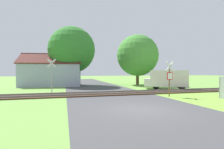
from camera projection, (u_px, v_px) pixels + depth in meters
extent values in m
plane|color=#6B9942|center=(141.00, 109.00, 9.54)|extent=(160.00, 160.00, 0.00)
cube|color=#424244|center=(128.00, 103.00, 11.47)|extent=(7.75, 80.00, 0.01)
cube|color=#422D1E|center=(110.00, 94.00, 16.07)|extent=(60.00, 2.60, 0.10)
cube|color=slate|center=(108.00, 92.00, 16.76)|extent=(60.00, 0.08, 0.12)
cube|color=slate|center=(112.00, 93.00, 15.38)|extent=(60.00, 0.08, 0.12)
cylinder|color=brown|center=(169.00, 81.00, 14.47)|extent=(0.10, 0.10, 2.67)
cube|color=red|center=(170.00, 76.00, 14.41)|extent=(0.59, 0.16, 0.60)
cube|color=white|center=(170.00, 76.00, 14.39)|extent=(0.48, 0.12, 0.49)
cube|color=white|center=(170.00, 66.00, 14.39)|extent=(0.86, 0.22, 0.88)
cube|color=white|center=(170.00, 66.00, 14.39)|extent=(0.86, 0.22, 0.88)
cylinder|color=#9E9EA5|center=(52.00, 77.00, 17.37)|extent=(0.09, 0.09, 3.19)
cube|color=white|center=(52.00, 63.00, 17.40)|extent=(0.85, 0.28, 0.88)
cube|color=white|center=(52.00, 63.00, 17.40)|extent=(0.85, 0.28, 0.88)
cube|color=#99A3B7|center=(52.00, 75.00, 25.55)|extent=(8.62, 5.94, 3.24)
cube|color=#562823|center=(50.00, 58.00, 24.28)|extent=(8.76, 3.83, 1.67)
cube|color=#562823|center=(54.00, 60.00, 26.75)|extent=(8.76, 3.83, 1.67)
cube|color=brown|center=(68.00, 59.00, 25.84)|extent=(0.56, 0.56, 1.10)
cylinder|color=#513823|center=(137.00, 78.00, 27.69)|extent=(0.46, 0.46, 2.22)
sphere|color=#478E38|center=(138.00, 55.00, 27.63)|extent=(6.55, 6.55, 6.55)
cylinder|color=#513823|center=(72.00, 76.00, 26.21)|extent=(0.30, 0.30, 2.76)
sphere|color=#337A2D|center=(72.00, 50.00, 26.15)|extent=(6.96, 6.96, 6.96)
cube|color=silver|center=(168.00, 78.00, 20.75)|extent=(4.60, 3.67, 1.90)
cube|color=silver|center=(147.00, 82.00, 21.31)|extent=(1.47, 1.92, 0.90)
cube|color=#19232D|center=(150.00, 75.00, 21.21)|extent=(0.80, 1.44, 0.85)
cube|color=navy|center=(168.00, 81.00, 21.68)|extent=(3.33, 1.81, 0.16)
cylinder|color=black|center=(156.00, 86.00, 21.84)|extent=(0.68, 0.48, 0.68)
cylinder|color=black|center=(156.00, 87.00, 20.33)|extent=(0.68, 0.48, 0.68)
cylinder|color=black|center=(180.00, 86.00, 21.20)|extent=(0.68, 0.48, 0.68)
cylinder|color=black|center=(182.00, 87.00, 19.68)|extent=(0.68, 0.48, 0.68)
cylinder|color=#9E9EA5|center=(219.00, 87.00, 13.54)|extent=(0.06, 0.06, 1.70)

